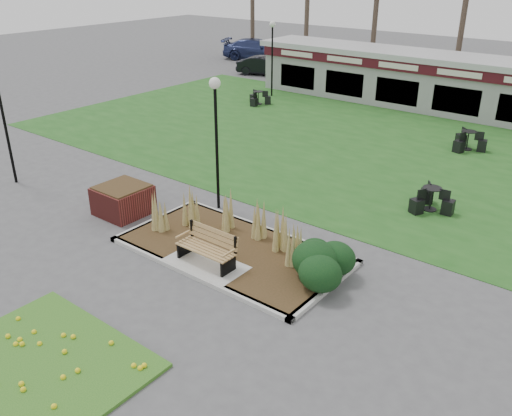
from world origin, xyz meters
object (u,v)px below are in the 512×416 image
Objects in this scene: car_silver at (342,59)px; car_blue at (257,49)px; lamp_post_near_right at (216,115)px; car_black at (264,66)px; brick_planter at (123,200)px; bistro_set_a at (258,100)px; food_pavilion at (467,86)px; bistro_set_d at (467,143)px; lamp_post_far_left at (272,42)px; park_bench at (208,247)px; bistro_set_b at (430,202)px.

car_silver is 0.82× the size of car_blue.
lamp_post_near_right is 22.46m from car_black.
lamp_post_near_right is 28.69m from car_blue.
brick_planter is 23.17m from car_black.
car_blue reaches higher than car_black.
bistro_set_a is at bearing 111.07° from brick_planter.
food_pavilion is 5.48× the size of car_silver.
bistro_set_d is at bearing -153.32° from car_silver.
lamp_post_far_left is 1.12× the size of car_black.
bistro_set_a is 11.91m from bistro_set_d.
car_black is (-16.76, 7.60, 0.33)m from bistro_set_d.
car_black is (-3.17, -5.20, -0.14)m from car_silver.
bistro_set_a is at bearing 176.60° from bistro_set_d.
lamp_post_near_right reaches higher than car_silver.
bistro_set_d is at bearing 81.32° from park_bench.
park_bench is 0.07× the size of food_pavilion.
park_bench is 4.47m from brick_planter.
food_pavilion is 17.00m from lamp_post_near_right.
food_pavilion reaches higher than park_bench.
car_blue is (-21.05, 12.26, 0.51)m from bistro_set_d.
park_bench is 1.15× the size of bistro_set_d.
bistro_set_b is at bearing 36.51° from lamp_post_near_right.
brick_planter is 0.33× the size of car_silver.
lamp_post_far_left is 16.98m from bistro_set_b.
park_bench is at bearing -9.69° from brick_planter.
car_silver is at bearing 148.44° from food_pavilion.
car_blue reaches higher than car_silver.
lamp_post_near_right is 2.89× the size of bistro_set_d.
bistro_set_d reaches higher than bistro_set_a.
bistro_set_a is at bearing 149.78° from bistro_set_b.
park_bench is 1.13× the size of brick_planter.
lamp_post_near_right is at bearing -59.57° from lamp_post_far_left.
park_bench is 0.40× the size of lamp_post_near_right.
lamp_post_near_right reaches higher than bistro_set_b.
lamp_post_near_right is at bearing -111.88° from bistro_set_d.
car_black is at bearing 172.86° from food_pavilion.
car_silver is (-7.06, 26.00, 0.29)m from brick_planter.
brick_planter is at bearing -68.93° from bistro_set_a.
bistro_set_d is 18.68m from car_silver.
car_blue is at bearing 74.17° from car_silver.
food_pavilion is at bearing 104.49° from bistro_set_b.
car_blue is at bearing 119.71° from brick_planter.
car_black reaches higher than bistro_set_a.
food_pavilion reaches higher than car_black.
park_bench is 17.60m from bistro_set_a.
bistro_set_b reaches higher than bistro_set_a.
car_silver is 6.10m from car_black.
park_bench is at bearing -52.26° from lamp_post_near_right.
lamp_post_near_right is 1.13× the size of car_black.
park_bench reaches higher than bistro_set_a.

